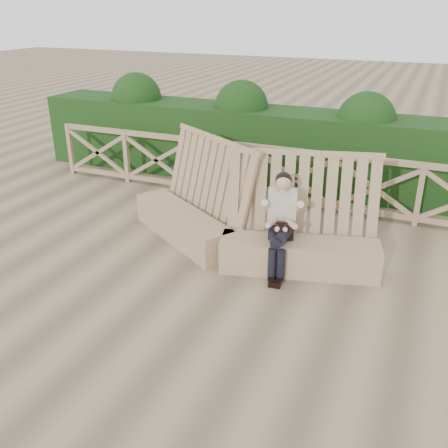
% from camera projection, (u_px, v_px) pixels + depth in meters
% --- Properties ---
extents(ground, '(60.00, 60.00, 0.00)m').
position_uv_depth(ground, '(215.00, 301.00, 6.31)').
color(ground, brown).
rests_on(ground, ground).
extents(bench, '(4.14, 1.83, 1.60)m').
position_uv_depth(bench, '(240.00, 227.00, 7.41)').
color(bench, '#8C6F50').
rests_on(bench, ground).
extents(woman, '(0.49, 0.87, 1.40)m').
position_uv_depth(woman, '(281.00, 220.00, 6.77)').
color(woman, black).
rests_on(woman, ground).
extents(guardrail, '(10.10, 0.09, 1.10)m').
position_uv_depth(guardrail, '(294.00, 178.00, 9.02)').
color(guardrail, '#9B7A5A').
rests_on(guardrail, ground).
extents(hedge, '(12.00, 1.20, 1.50)m').
position_uv_depth(hedge, '(311.00, 151.00, 9.95)').
color(hedge, black).
rests_on(hedge, ground).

